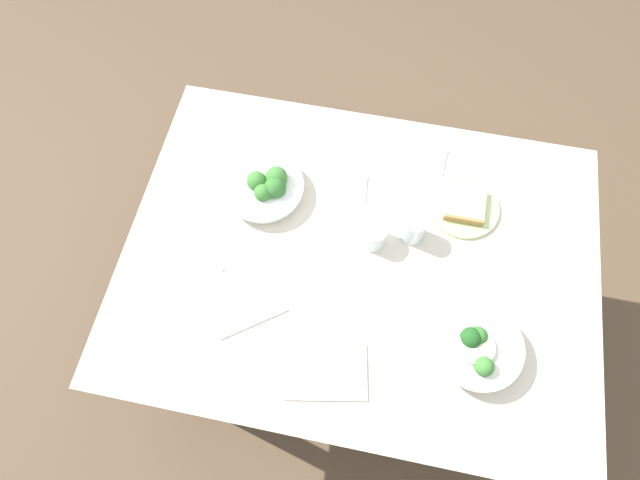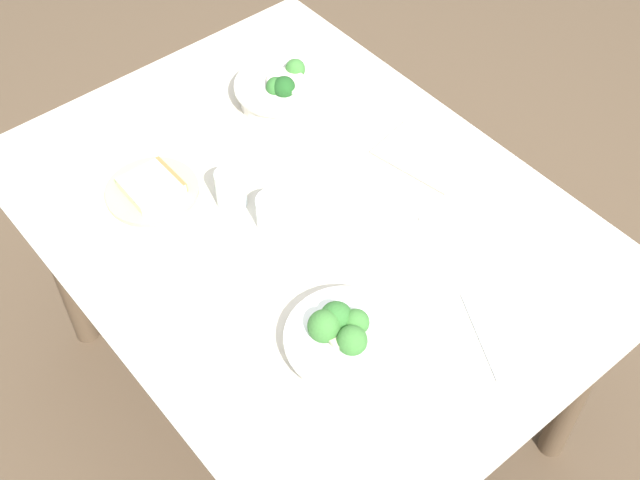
{
  "view_description": "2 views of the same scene",
  "coord_description": "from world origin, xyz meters",
  "px_view_note": "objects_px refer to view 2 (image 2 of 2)",
  "views": [
    {
      "loc": [
        -0.01,
        -0.57,
        2.13
      ],
      "look_at": [
        -0.12,
        0.02,
        0.78
      ],
      "focal_mm": 28.36,
      "sensor_mm": 36.0,
      "label": 1
    },
    {
      "loc": [
        -1.0,
        0.78,
        2.18
      ],
      "look_at": [
        -0.09,
        0.03,
        0.78
      ],
      "focal_mm": 47.41,
      "sensor_mm": 36.0,
      "label": 2
    }
  ],
  "objects_px": {
    "water_glass_side": "(231,189)",
    "fork_by_far_bowl": "(111,243)",
    "water_glass_center": "(275,212)",
    "table_knife_right": "(480,336)",
    "fork_by_near_bowl": "(223,276)",
    "broccoli_bowl_far": "(344,337)",
    "napkin_folded_upper": "(424,156)",
    "bread_side_plate": "(152,189)",
    "broccoli_bowl_near": "(282,90)",
    "table_knife_left": "(464,228)"
  },
  "relations": [
    {
      "from": "fork_by_near_bowl",
      "to": "table_knife_right",
      "type": "relative_size",
      "value": 0.48
    },
    {
      "from": "water_glass_center",
      "to": "table_knife_left",
      "type": "relative_size",
      "value": 0.41
    },
    {
      "from": "water_glass_side",
      "to": "water_glass_center",
      "type": "bearing_deg",
      "value": -161.9
    },
    {
      "from": "fork_by_near_bowl",
      "to": "bread_side_plate",
      "type": "bearing_deg",
      "value": -99.66
    },
    {
      "from": "table_knife_right",
      "to": "fork_by_near_bowl",
      "type": "bearing_deg",
      "value": 61.0
    },
    {
      "from": "table_knife_left",
      "to": "napkin_folded_upper",
      "type": "height_order",
      "value": "napkin_folded_upper"
    },
    {
      "from": "broccoli_bowl_far",
      "to": "fork_by_far_bowl",
      "type": "bearing_deg",
      "value": 22.52
    },
    {
      "from": "fork_by_far_bowl",
      "to": "table_knife_right",
      "type": "relative_size",
      "value": 0.46
    },
    {
      "from": "fork_by_far_bowl",
      "to": "fork_by_near_bowl",
      "type": "bearing_deg",
      "value": 123.43
    },
    {
      "from": "water_glass_side",
      "to": "fork_by_far_bowl",
      "type": "bearing_deg",
      "value": 75.54
    },
    {
      "from": "bread_side_plate",
      "to": "fork_by_near_bowl",
      "type": "height_order",
      "value": "bread_side_plate"
    },
    {
      "from": "broccoli_bowl_far",
      "to": "table_knife_left",
      "type": "height_order",
      "value": "broccoli_bowl_far"
    },
    {
      "from": "water_glass_side",
      "to": "table_knife_right",
      "type": "height_order",
      "value": "water_glass_side"
    },
    {
      "from": "broccoli_bowl_far",
      "to": "table_knife_left",
      "type": "relative_size",
      "value": 1.22
    },
    {
      "from": "bread_side_plate",
      "to": "fork_by_far_bowl",
      "type": "height_order",
      "value": "bread_side_plate"
    },
    {
      "from": "fork_by_near_bowl",
      "to": "napkin_folded_upper",
      "type": "relative_size",
      "value": 0.47
    },
    {
      "from": "water_glass_center",
      "to": "napkin_folded_upper",
      "type": "relative_size",
      "value": 0.38
    },
    {
      "from": "bread_side_plate",
      "to": "water_glass_center",
      "type": "xyz_separation_m",
      "value": [
        -0.26,
        -0.16,
        0.03
      ]
    },
    {
      "from": "water_glass_side",
      "to": "fork_by_far_bowl",
      "type": "distance_m",
      "value": 0.29
    },
    {
      "from": "water_glass_center",
      "to": "table_knife_right",
      "type": "relative_size",
      "value": 0.38
    },
    {
      "from": "broccoli_bowl_far",
      "to": "broccoli_bowl_near",
      "type": "height_order",
      "value": "broccoli_bowl_near"
    },
    {
      "from": "water_glass_side",
      "to": "fork_by_far_bowl",
      "type": "height_order",
      "value": "water_glass_side"
    },
    {
      "from": "broccoli_bowl_far",
      "to": "fork_by_near_bowl",
      "type": "relative_size",
      "value": 2.4
    },
    {
      "from": "fork_by_near_bowl",
      "to": "broccoli_bowl_far",
      "type": "bearing_deg",
      "value": 99.64
    },
    {
      "from": "water_glass_side",
      "to": "table_knife_right",
      "type": "distance_m",
      "value": 0.64
    },
    {
      "from": "fork_by_far_bowl",
      "to": "water_glass_side",
      "type": "bearing_deg",
      "value": 168.53
    },
    {
      "from": "fork_by_near_bowl",
      "to": "table_knife_left",
      "type": "bearing_deg",
      "value": 148.79
    },
    {
      "from": "broccoli_bowl_near",
      "to": "fork_by_far_bowl",
      "type": "bearing_deg",
      "value": 102.98
    },
    {
      "from": "fork_by_far_bowl",
      "to": "fork_by_near_bowl",
      "type": "distance_m",
      "value": 0.27
    },
    {
      "from": "fork_by_far_bowl",
      "to": "napkin_folded_upper",
      "type": "relative_size",
      "value": 0.45
    },
    {
      "from": "fork_by_near_bowl",
      "to": "napkin_folded_upper",
      "type": "distance_m",
      "value": 0.59
    },
    {
      "from": "fork_by_far_bowl",
      "to": "fork_by_near_bowl",
      "type": "height_order",
      "value": "same"
    },
    {
      "from": "water_glass_side",
      "to": "table_knife_right",
      "type": "bearing_deg",
      "value": -164.64
    },
    {
      "from": "broccoli_bowl_near",
      "to": "napkin_folded_upper",
      "type": "xyz_separation_m",
      "value": [
        -0.38,
        -0.14,
        -0.03
      ]
    },
    {
      "from": "bread_side_plate",
      "to": "water_glass_side",
      "type": "distance_m",
      "value": 0.19
    },
    {
      "from": "fork_by_far_bowl",
      "to": "table_knife_right",
      "type": "bearing_deg",
      "value": 125.99
    },
    {
      "from": "water_glass_center",
      "to": "fork_by_near_bowl",
      "type": "xyz_separation_m",
      "value": [
        -0.05,
        0.18,
        -0.04
      ]
    },
    {
      "from": "broccoli_bowl_near",
      "to": "water_glass_center",
      "type": "relative_size",
      "value": 2.89
    },
    {
      "from": "broccoli_bowl_near",
      "to": "water_glass_side",
      "type": "xyz_separation_m",
      "value": [
        -0.21,
        0.31,
        0.01
      ]
    },
    {
      "from": "napkin_folded_upper",
      "to": "table_knife_right",
      "type": "bearing_deg",
      "value": 148.19
    },
    {
      "from": "water_glass_center",
      "to": "fork_by_near_bowl",
      "type": "distance_m",
      "value": 0.19
    },
    {
      "from": "water_glass_side",
      "to": "napkin_folded_upper",
      "type": "bearing_deg",
      "value": -111.28
    },
    {
      "from": "water_glass_center",
      "to": "fork_by_far_bowl",
      "type": "height_order",
      "value": "water_glass_center"
    },
    {
      "from": "table_knife_right",
      "to": "napkin_folded_upper",
      "type": "relative_size",
      "value": 0.99
    },
    {
      "from": "table_knife_right",
      "to": "broccoli_bowl_near",
      "type": "bearing_deg",
      "value": 17.16
    },
    {
      "from": "table_knife_left",
      "to": "napkin_folded_upper",
      "type": "distance_m",
      "value": 0.24
    },
    {
      "from": "broccoli_bowl_near",
      "to": "water_glass_side",
      "type": "height_order",
      "value": "broccoli_bowl_near"
    },
    {
      "from": "fork_by_far_bowl",
      "to": "napkin_folded_upper",
      "type": "distance_m",
      "value": 0.76
    },
    {
      "from": "broccoli_bowl_far",
      "to": "water_glass_side",
      "type": "distance_m",
      "value": 0.46
    },
    {
      "from": "water_glass_center",
      "to": "fork_by_far_bowl",
      "type": "relative_size",
      "value": 0.84
    }
  ]
}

